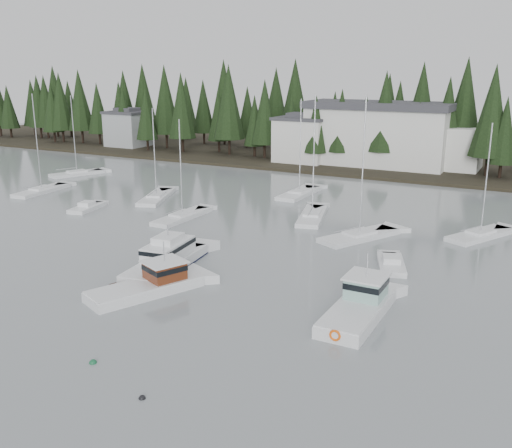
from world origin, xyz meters
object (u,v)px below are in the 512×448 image
at_px(lobster_boat_teal, 359,308).
at_px(sailboat_5, 182,218).
at_px(harbor_inn, 390,135).
at_px(sailboat_8, 480,236).
at_px(sailboat_6, 157,198).
at_px(sailboat_11, 77,175).
at_px(sailboat_9, 299,195).
at_px(house_far_west, 128,128).
at_px(runabout_0, 87,209).
at_px(sailboat_1, 359,237).
at_px(sailboat_3, 42,192).
at_px(lobster_boat_brown, 149,286).
at_px(cabin_cruiser_center, 167,261).
at_px(sailboat_0, 312,217).
at_px(house_west, 302,139).
at_px(runabout_1, 391,266).

bearing_deg(lobster_boat_teal, sailboat_5, 58.53).
xyz_separation_m(harbor_inn, sailboat_8, (20.02, -37.53, -5.71)).
relative_size(sailboat_6, sailboat_11, 0.94).
distance_m(harbor_inn, sailboat_9, 28.64).
height_order(house_far_west, sailboat_9, sailboat_9).
xyz_separation_m(sailboat_5, runabout_0, (-12.96, -1.98, 0.07)).
distance_m(sailboat_1, runabout_0, 33.98).
xyz_separation_m(sailboat_3, sailboat_9, (33.04, 15.33, -0.01)).
distance_m(lobster_boat_brown, cabin_cruiser_center, 5.65).
bearing_deg(sailboat_3, sailboat_11, 17.33).
bearing_deg(sailboat_0, sailboat_11, 65.28).
distance_m(lobster_boat_teal, sailboat_6, 42.78).
bearing_deg(sailboat_11, cabin_cruiser_center, -105.79).
xyz_separation_m(sailboat_0, sailboat_8, (18.48, 0.90, -0.01)).
distance_m(sailboat_6, sailboat_11, 23.85).
height_order(sailboat_5, sailboat_6, sailboat_6).
bearing_deg(sailboat_8, sailboat_5, 131.43).
bearing_deg(sailboat_5, sailboat_6, 53.39).
bearing_deg(cabin_cruiser_center, house_far_west, 35.06).
relative_size(sailboat_11, runabout_0, 2.30).
relative_size(harbor_inn, sailboat_0, 2.02).
distance_m(house_west, sailboat_5, 42.77).
xyz_separation_m(sailboat_0, runabout_1, (12.71, -12.60, 0.05)).
relative_size(lobster_boat_teal, sailboat_0, 0.62).
bearing_deg(sailboat_5, cabin_cruiser_center, -148.77).
relative_size(lobster_boat_brown, sailboat_8, 0.77).
height_order(cabin_cruiser_center, sailboat_1, sailboat_1).
height_order(lobster_boat_brown, sailboat_8, sailboat_8).
xyz_separation_m(harbor_inn, sailboat_5, (-11.78, -45.74, -5.71)).
bearing_deg(runabout_1, harbor_inn, -3.68).
xyz_separation_m(sailboat_11, runabout_0, (18.54, -17.01, 0.06)).
bearing_deg(sailboat_8, harbor_inn, 55.03).
relative_size(cabin_cruiser_center, sailboat_1, 0.71).
bearing_deg(sailboat_0, sailboat_5, 103.81).
relative_size(harbor_inn, lobster_boat_teal, 3.25).
relative_size(house_west, sailboat_1, 0.63).
height_order(house_west, lobster_boat_teal, house_west).
height_order(cabin_cruiser_center, lobster_boat_teal, lobster_boat_teal).
distance_m(lobster_boat_teal, sailboat_0, 27.33).
bearing_deg(house_west, sailboat_11, -135.90).
height_order(house_far_west, cabin_cruiser_center, house_far_west).
height_order(harbor_inn, lobster_boat_brown, harbor_inn).
relative_size(harbor_inn, sailboat_8, 2.39).
distance_m(sailboat_6, runabout_1, 37.16).
bearing_deg(runabout_1, house_west, 12.28).
bearing_deg(sailboat_11, runabout_1, -88.71).
relative_size(lobster_boat_brown, sailboat_0, 0.65).
bearing_deg(house_far_west, sailboat_9, -26.74).
distance_m(sailboat_6, sailboat_9, 19.53).
relative_size(house_far_west, sailboat_1, 0.56).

